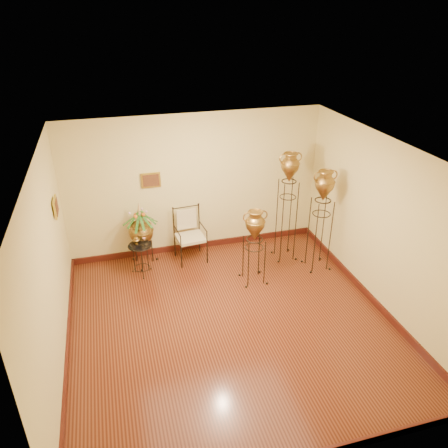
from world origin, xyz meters
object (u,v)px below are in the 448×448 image
object	(u,v)px
planter_urn	(141,230)
armchair	(190,236)
amphora_tall	(287,206)
side_table	(141,259)
amphora_mid	(321,220)

from	to	relation	value
planter_urn	armchair	world-z (taller)	planter_urn
amphora_tall	planter_urn	bearing A→B (deg)	170.16
planter_urn	side_table	size ratio (longest dim) A/B	1.71
amphora_tall	amphora_mid	distance (m)	0.69
amphora_tall	amphora_mid	world-z (taller)	amphora_tall
amphora_mid	side_table	world-z (taller)	amphora_mid
amphora_mid	planter_urn	bearing A→B (deg)	163.04
side_table	amphora_tall	bearing A→B (deg)	-2.73
amphora_tall	amphora_mid	xyz separation A→B (m)	(0.46, -0.50, -0.12)
amphora_tall	planter_urn	distance (m)	2.80
armchair	side_table	world-z (taller)	armchair
amphora_tall	armchair	distance (m)	1.95
amphora_tall	side_table	distance (m)	2.92
amphora_tall	armchair	bearing A→B (deg)	168.09
side_table	amphora_mid	bearing A→B (deg)	-10.99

